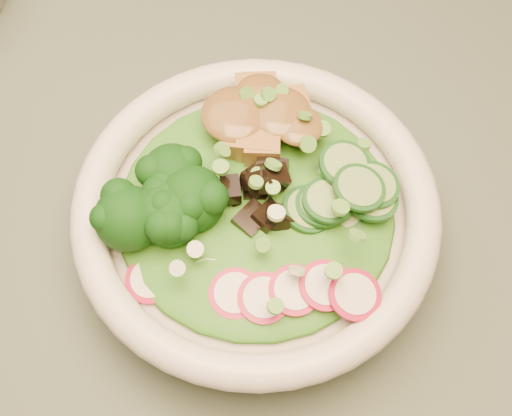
# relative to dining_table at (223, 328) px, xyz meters

# --- Properties ---
(dining_table) EXTENTS (1.20, 0.80, 0.75)m
(dining_table) POSITION_rel_dining_table_xyz_m (0.00, 0.00, 0.00)
(dining_table) COLOR black
(dining_table) RESTS_ON ground
(salad_bowl) EXTENTS (0.25, 0.25, 0.07)m
(salad_bowl) POSITION_rel_dining_table_xyz_m (0.02, 0.03, 0.15)
(salad_bowl) COLOR silver
(salad_bowl) RESTS_ON dining_table
(lettuce_bed) EXTENTS (0.19, 0.19, 0.02)m
(lettuce_bed) POSITION_rel_dining_table_xyz_m (0.02, 0.03, 0.17)
(lettuce_bed) COLOR #236214
(lettuce_bed) RESTS_ON salad_bowl
(broccoli_florets) EXTENTS (0.08, 0.07, 0.04)m
(broccoli_florets) POSITION_rel_dining_table_xyz_m (-0.03, 0.02, 0.19)
(broccoli_florets) COLOR black
(broccoli_florets) RESTS_ON salad_bowl
(radish_slices) EXTENTS (0.11, 0.05, 0.02)m
(radish_slices) POSITION_rel_dining_table_xyz_m (0.04, -0.03, 0.17)
(radish_slices) COLOR #A50C31
(radish_slices) RESTS_ON salad_bowl
(cucumber_slices) EXTENTS (0.07, 0.07, 0.03)m
(cucumber_slices) POSITION_rel_dining_table_xyz_m (0.08, 0.04, 0.18)
(cucumber_slices) COLOR #88AB5F
(cucumber_slices) RESTS_ON salad_bowl
(mushroom_heap) EXTENTS (0.07, 0.07, 0.04)m
(mushroom_heap) POSITION_rel_dining_table_xyz_m (0.02, 0.04, 0.18)
(mushroom_heap) COLOR black
(mushroom_heap) RESTS_ON salad_bowl
(tofu_cubes) EXTENTS (0.09, 0.06, 0.03)m
(tofu_cubes) POSITION_rel_dining_table_xyz_m (0.01, 0.09, 0.18)
(tofu_cubes) COLOR olive
(tofu_cubes) RESTS_ON salad_bowl
(peanut_sauce) EXTENTS (0.07, 0.05, 0.01)m
(peanut_sauce) POSITION_rel_dining_table_xyz_m (0.01, 0.09, 0.19)
(peanut_sauce) COLOR brown
(peanut_sauce) RESTS_ON tofu_cubes
(scallion_garnish) EXTENTS (0.18, 0.18, 0.02)m
(scallion_garnish) POSITION_rel_dining_table_xyz_m (0.02, 0.03, 0.19)
(scallion_garnish) COLOR #5A9D37
(scallion_garnish) RESTS_ON salad_bowl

